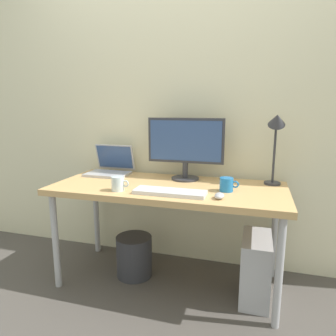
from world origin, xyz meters
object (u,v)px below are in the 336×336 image
Objects in this scene: keyboard at (170,192)px; monitor at (185,145)px; desk_lamp at (276,132)px; laptop at (111,167)px; desk at (168,194)px; mouse at (219,196)px; glass_cup at (118,184)px; wastebasket at (134,256)px; coffee_mug at (227,184)px; computer_tower at (255,268)px.

monitor is at bearing 89.72° from keyboard.
monitor is 0.61m from desk_lamp.
laptop is 1.25m from desk_lamp.
keyboard is at bearing -70.62° from desk.
laptop is 1.00m from mouse.
glass_cup is (-0.94, -0.42, -0.32)m from desk_lamp.
wastebasket is at bearing 178.57° from desk.
monitor is 1.10× the size of desk_lamp.
mouse is (-0.31, -0.41, -0.34)m from desk_lamp.
coffee_mug is 0.40× the size of wastebasket.
mouse is 0.63m from glass_cup.
desk_lamp is at bearing 11.89° from wastebasket.
glass_cup is 0.27× the size of computer_tower.
desk is 0.56m from wastebasket.
glass_cup is at bearing -167.81° from computer_tower.
desk_lamp is 1.14× the size of keyboard.
laptop reaches higher than mouse.
desk_lamp is 1.33m from wastebasket.
computer_tower is at bearing 12.19° from glass_cup.
desk is 0.74m from computer_tower.
mouse reaches higher than computer_tower.
wastebasket is at bearing -168.11° from desk_lamp.
glass_cup is at bearing -176.57° from keyboard.
coffee_mug is 1.04× the size of glass_cup.
monitor reaches higher than laptop.
laptop is at bearing 179.13° from desk_lamp.
wastebasket is (-0.65, 0.04, -0.60)m from coffee_mug.
desk is 0.82m from desk_lamp.
desk is at bearing -163.22° from desk_lamp.
monitor is (0.07, 0.20, 0.31)m from desk.
coffee_mug reaches higher than desk.
monitor reaches higher than coffee_mug.
desk is at bearing -22.53° from laptop.
coffee_mug is (0.32, -0.24, -0.21)m from monitor.
computer_tower is (0.53, 0.17, -0.51)m from keyboard.
glass_cup reaches higher than coffee_mug.
glass_cup reaches higher than computer_tower.
laptop is at bearing 164.65° from coffee_mug.
computer_tower reaches higher than wastebasket.
laptop is at bearing 157.47° from desk.
keyboard reaches higher than wastebasket.
desk_lamp is at bearing 39.88° from coffee_mug.
mouse is at bearing -18.39° from wastebasket.
glass_cup is at bearing -140.87° from desk.
monitor is 0.56m from mouse.
coffee_mug is at bearing -3.43° from wastebasket.
desk_lamp reaches higher than computer_tower.
laptop is 1.07× the size of wastebasket.
keyboard is at bearing -31.43° from wastebasket.
keyboard is (0.60, -0.42, -0.05)m from laptop.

